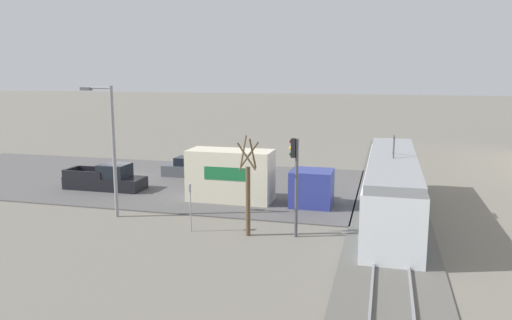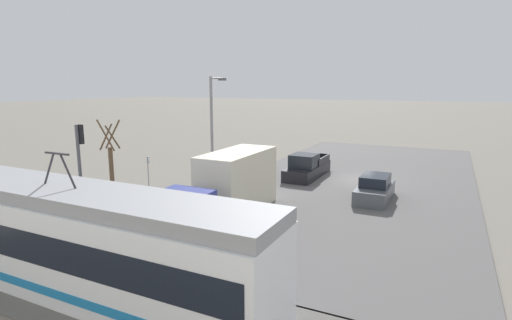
{
  "view_description": "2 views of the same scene",
  "coord_description": "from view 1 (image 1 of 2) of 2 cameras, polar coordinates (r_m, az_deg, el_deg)",
  "views": [
    {
      "loc": [
        34.16,
        19.77,
        8.24
      ],
      "look_at": [
        4.74,
        12.05,
        2.88
      ],
      "focal_mm": 35.0,
      "sensor_mm": 36.0,
      "label": 1
    },
    {
      "loc": [
        -6.06,
        28.95,
        6.92
      ],
      "look_at": [
        3.2,
        10.05,
        2.95
      ],
      "focal_mm": 28.0,
      "sensor_mm": 36.0,
      "label": 2
    }
  ],
  "objects": [
    {
      "name": "ground_plane",
      "position": [
        40.32,
        -15.04,
        -2.15
      ],
      "size": [
        320.0,
        320.0,
        0.0
      ],
      "primitive_type": "plane",
      "color": "slate"
    },
    {
      "name": "road_surface",
      "position": [
        40.31,
        -15.04,
        -2.1
      ],
      "size": [
        16.01,
        36.23,
        0.08
      ],
      "color": "#565454",
      "rests_on": "ground"
    },
    {
      "name": "rail_bed",
      "position": [
        35.13,
        15.07,
        -3.85
      ],
      "size": [
        55.58,
        4.4,
        0.22
      ],
      "color": "#5B5954",
      "rests_on": "ground"
    },
    {
      "name": "light_rail_tram",
      "position": [
        29.37,
        15.25,
        -3.06
      ],
      "size": [
        15.86,
        2.83,
        4.65
      ],
      "color": "white",
      "rests_on": "ground"
    },
    {
      "name": "box_truck",
      "position": [
        31.73,
        -0.73,
        -2.1
      ],
      "size": [
        2.33,
        9.23,
        3.29
      ],
      "color": "navy",
      "rests_on": "ground"
    },
    {
      "name": "pickup_truck",
      "position": [
        36.86,
        -16.71,
        -2.14
      ],
      "size": [
        1.98,
        5.69,
        1.83
      ],
      "color": "black",
      "rests_on": "ground"
    },
    {
      "name": "sedan_car_0",
      "position": [
        40.06,
        -7.52,
        -0.94
      ],
      "size": [
        1.81,
        4.26,
        1.52
      ],
      "color": "#4C5156",
      "rests_on": "ground"
    },
    {
      "name": "traffic_light_pole",
      "position": [
        24.9,
        4.49,
        -1.55
      ],
      "size": [
        0.28,
        0.47,
        5.03
      ],
      "color": "#47474C",
      "rests_on": "ground"
    },
    {
      "name": "street_tree",
      "position": [
        25.22,
        -0.92,
        -3.59
      ],
      "size": [
        1.2,
        1.0,
        5.1
      ],
      "color": "brown",
      "rests_on": "ground"
    },
    {
      "name": "street_lamp_near_crossing",
      "position": [
        29.38,
        -16.34,
        2.01
      ],
      "size": [
        0.36,
        1.95,
        7.51
      ],
      "color": "gray",
      "rests_on": "ground"
    },
    {
      "name": "no_parking_sign",
      "position": [
        26.26,
        -7.5,
        -4.88
      ],
      "size": [
        0.32,
        0.08,
        2.55
      ],
      "color": "gray",
      "rests_on": "ground"
    }
  ]
}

